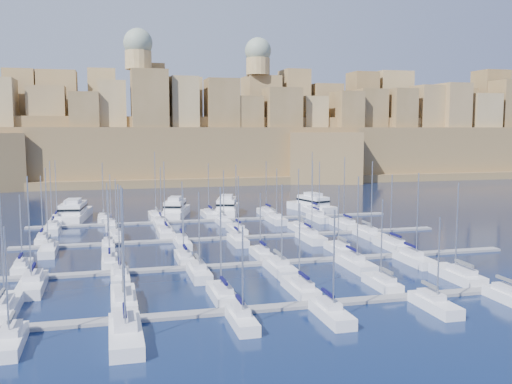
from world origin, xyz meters
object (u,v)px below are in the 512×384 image
object	(u,v)px
sailboat_0	(4,308)
motor_yacht_b	(175,210)
motor_yacht_a	(74,212)
sailboat_2	(222,294)
motor_yacht_d	(312,205)
sailboat_4	(382,283)
motor_yacht_c	(227,208)

from	to	relation	value
sailboat_0	motor_yacht_b	distance (m)	74.52
sailboat_0	motor_yacht_a	bearing A→B (deg)	86.81
motor_yacht_a	motor_yacht_b	size ratio (longest dim) A/B	1.18
sailboat_0	sailboat_2	size ratio (longest dim) A/B	1.09
motor_yacht_d	sailboat_2	bearing A→B (deg)	-118.30
motor_yacht_a	motor_yacht_b	distance (m)	23.87
motor_yacht_a	sailboat_4	bearing A→B (deg)	-58.81
sailboat_2	motor_yacht_d	size ratio (longest dim) A/B	0.86
motor_yacht_c	sailboat_2	bearing A→B (deg)	-102.16
sailboat_4	motor_yacht_d	world-z (taller)	sailboat_4
motor_yacht_d	motor_yacht_a	bearing A→B (deg)	178.60
motor_yacht_b	motor_yacht_d	bearing A→B (deg)	0.07
motor_yacht_a	motor_yacht_d	xyz separation A→B (m)	(59.24, -1.45, 0.00)
sailboat_0	motor_yacht_b	size ratio (longest dim) A/B	0.94
sailboat_2	motor_yacht_a	world-z (taller)	sailboat_2
sailboat_0	motor_yacht_d	world-z (taller)	sailboat_0
sailboat_2	motor_yacht_b	bearing A→B (deg)	88.17
sailboat_2	motor_yacht_b	size ratio (longest dim) A/B	0.87
motor_yacht_c	motor_yacht_b	bearing A→B (deg)	-177.70
sailboat_0	motor_yacht_d	distance (m)	93.70
sailboat_4	motor_yacht_b	size ratio (longest dim) A/B	0.74
motor_yacht_c	motor_yacht_d	bearing A→B (deg)	-1.21
sailboat_2	motor_yacht_d	distance (m)	79.41
sailboat_2	sailboat_4	world-z (taller)	sailboat_2
sailboat_4	sailboat_0	bearing A→B (deg)	178.60
sailboat_0	motor_yacht_c	size ratio (longest dim) A/B	0.88
motor_yacht_b	motor_yacht_d	distance (m)	35.42
sailboat_4	motor_yacht_d	distance (m)	72.11
sailboat_0	sailboat_2	world-z (taller)	sailboat_0
motor_yacht_c	sailboat_0	bearing A→B (deg)	-120.29
sailboat_4	motor_yacht_d	xyz separation A→B (m)	(15.77, 70.35, 1.01)
motor_yacht_a	motor_yacht_d	world-z (taller)	same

